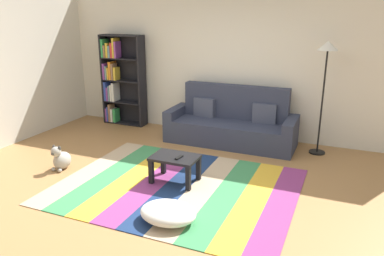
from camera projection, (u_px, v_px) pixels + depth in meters
name	position (u px, v px, depth m)	size (l,w,h in m)	color
ground_plane	(173.00, 187.00, 5.09)	(14.00, 14.00, 0.00)	#9E7042
back_wall	(232.00, 63.00, 6.93)	(6.80, 0.10, 2.70)	silver
left_wall	(15.00, 65.00, 6.61)	(0.10, 5.50, 2.70)	beige
rug	(177.00, 186.00, 5.10)	(3.12, 2.44, 0.01)	tan
couch	(231.00, 124.00, 6.70)	(2.26, 0.80, 1.00)	#2D3347
bookshelf	(119.00, 79.00, 7.70)	(0.90, 0.28, 1.81)	black
coffee_table	(175.00, 162.00, 5.15)	(0.63, 0.44, 0.37)	black
pouf	(168.00, 213.00, 4.23)	(0.65, 0.52, 0.20)	white
dog	(61.00, 159.00, 5.62)	(0.22, 0.35, 0.40)	#9E998E
standing_lamp	(327.00, 61.00, 5.84)	(0.32, 0.32, 1.83)	black
tv_remote	(179.00, 157.00, 5.06)	(0.04, 0.15, 0.02)	black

